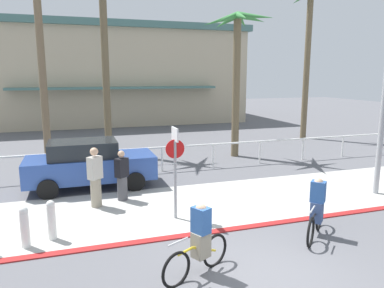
# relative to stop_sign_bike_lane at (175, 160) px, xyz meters

# --- Properties ---
(ground_plane) EXTENTS (80.00, 80.00, 0.00)m
(ground_plane) POSITION_rel_stop_sign_bike_lane_xyz_m (0.84, 6.64, -1.68)
(ground_plane) COLOR #5B5B60
(sidewalk_strip) EXTENTS (44.00, 4.00, 0.02)m
(sidewalk_strip) POSITION_rel_stop_sign_bike_lane_xyz_m (0.84, 0.84, -1.67)
(sidewalk_strip) COLOR beige
(sidewalk_strip) RESTS_ON ground
(curb_paint) EXTENTS (44.00, 0.24, 0.03)m
(curb_paint) POSITION_rel_stop_sign_bike_lane_xyz_m (0.84, -1.16, -1.66)
(curb_paint) COLOR maroon
(curb_paint) RESTS_ON ground
(building_backdrop) EXTENTS (21.90, 11.56, 7.88)m
(building_backdrop) POSITION_rel_stop_sign_bike_lane_xyz_m (0.64, 23.71, 2.28)
(building_backdrop) COLOR #BCAD8E
(building_backdrop) RESTS_ON ground
(rail_fence) EXTENTS (22.71, 0.08, 1.04)m
(rail_fence) POSITION_rel_stop_sign_bike_lane_xyz_m (0.84, 5.14, -0.84)
(rail_fence) COLOR white
(rail_fence) RESTS_ON ground
(stop_sign_bike_lane) EXTENTS (0.52, 0.56, 2.56)m
(stop_sign_bike_lane) POSITION_rel_stop_sign_bike_lane_xyz_m (0.00, 0.00, 0.00)
(stop_sign_bike_lane) COLOR gray
(stop_sign_bike_lane) RESTS_ON ground
(bollard_0) EXTENTS (0.20, 0.20, 1.00)m
(bollard_0) POSITION_rel_stop_sign_bike_lane_xyz_m (-3.19, -0.36, -1.16)
(bollard_0) COLOR white
(bollard_0) RESTS_ON ground
(bollard_3) EXTENTS (0.20, 0.20, 1.00)m
(bollard_3) POSITION_rel_stop_sign_bike_lane_xyz_m (-3.76, -0.62, -1.16)
(bollard_3) COLOR white
(bollard_3) RESTS_ON ground
(palm_tree_2) EXTENTS (3.51, 3.22, 9.57)m
(palm_tree_2) POSITION_rel_stop_sign_bike_lane_xyz_m (-3.81, 10.24, 5.09)
(palm_tree_2) COLOR #756047
(palm_tree_2) RESTS_ON ground
(palm_tree_3) EXTENTS (2.80, 3.41, 9.35)m
(palm_tree_3) POSITION_rel_stop_sign_bike_lane_xyz_m (-0.90, 9.60, 5.02)
(palm_tree_3) COLOR brown
(palm_tree_3) RESTS_ON ground
(palm_tree_4) EXTENTS (2.97, 3.56, 6.81)m
(palm_tree_4) POSITION_rel_stop_sign_bike_lane_xyz_m (4.93, 6.87, 3.47)
(palm_tree_4) COLOR brown
(palm_tree_4) RESTS_ON ground
(palm_tree_5) EXTENTS (3.33, 3.06, 8.92)m
(palm_tree_5) POSITION_rel_stop_sign_bike_lane_xyz_m (11.24, 10.30, 4.77)
(palm_tree_5) COLOR brown
(palm_tree_5) RESTS_ON ground
(car_blue_1) EXTENTS (4.40, 2.02, 1.69)m
(car_blue_1) POSITION_rel_stop_sign_bike_lane_xyz_m (-2.11, 3.73, -0.81)
(car_blue_1) COLOR #284793
(car_blue_1) RESTS_ON ground
(cyclist_yellow_0) EXTENTS (1.65, 0.88, 1.50)m
(cyclist_yellow_0) POSITION_rel_stop_sign_bike_lane_xyz_m (-0.32, -2.93, -0.98)
(cyclist_yellow_0) COLOR black
(cyclist_yellow_0) RESTS_ON ground
(cyclist_black_1) EXTENTS (1.36, 1.29, 1.50)m
(cyclist_black_1) POSITION_rel_stop_sign_bike_lane_xyz_m (3.01, -2.13, -0.98)
(cyclist_black_1) COLOR black
(cyclist_black_1) RESTS_ON ground
(pedestrian_0) EXTENTS (0.47, 0.46, 1.62)m
(pedestrian_0) POSITION_rel_stop_sign_bike_lane_xyz_m (-1.20, 1.98, -0.93)
(pedestrian_0) COLOR #4C4C51
(pedestrian_0) RESTS_ON ground
(pedestrian_1) EXTENTS (0.47, 0.45, 1.83)m
(pedestrian_1) POSITION_rel_stop_sign_bike_lane_xyz_m (-2.03, 1.63, -0.82)
(pedestrian_1) COLOR gray
(pedestrian_1) RESTS_ON ground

